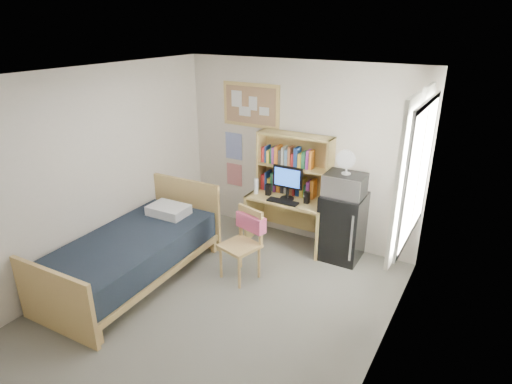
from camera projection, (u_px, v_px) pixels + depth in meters
The scene contains 26 objects.
floor at pixel (217, 307), 4.95m from camera, with size 3.60×4.20×0.02m, color gray.
ceiling at pixel (207, 76), 3.98m from camera, with size 3.60×4.20×0.02m, color silver.
wall_back at pixel (298, 153), 6.14m from camera, with size 3.60×0.04×2.60m, color silver.
wall_front at pixel (24, 315), 2.78m from camera, with size 3.60×0.04×2.60m, color silver.
wall_left at pixel (95, 174), 5.31m from camera, with size 0.04×4.20×2.60m, color silver.
wall_right at pixel (386, 247), 3.62m from camera, with size 0.04×4.20×2.60m, color silver.
window_unit at pixel (414, 172), 4.49m from camera, with size 0.10×1.40×1.70m, color white.
curtain_left at pixel (402, 183), 4.18m from camera, with size 0.04×0.55×1.70m, color silver.
curtain_right at pixel (419, 161), 4.82m from camera, with size 0.04×0.55×1.70m, color silver.
bulletin_board at pixel (251, 105), 6.26m from camera, with size 0.94×0.03×0.64m, color #A78058.
poster_wave at pixel (234, 146), 6.67m from camera, with size 0.30×0.01×0.42m, color #2A41AA.
poster_japan at pixel (234, 174), 6.85m from camera, with size 0.28×0.01×0.36m, color red.
desk at pixel (288, 220), 6.24m from camera, with size 1.16×0.58×0.73m, color #DFC06D.
desk_chair at pixel (240, 245), 5.34m from camera, with size 0.46×0.46×0.93m, color #D9B167.
mini_fridge at pixel (342, 226), 5.83m from camera, with size 0.55×0.55×0.93m, color black.
bed at pixel (133, 259), 5.35m from camera, with size 1.11×2.22×0.61m, color black.
hutch at pixel (294, 165), 6.05m from camera, with size 1.09×0.28×0.89m, color #DFC06D.
monitor at pixel (287, 184), 5.96m from camera, with size 0.44×0.03×0.47m, color black.
keyboard at pixel (283, 202), 5.93m from camera, with size 0.44×0.14×0.02m, color black.
speaker_left at pixel (268, 190), 6.16m from camera, with size 0.07×0.07×0.17m, color black.
speaker_right at pixel (307, 198), 5.88m from camera, with size 0.07×0.07×0.17m, color black.
water_bottle at pixel (256, 186), 6.20m from camera, with size 0.07×0.07×0.23m, color white.
hoodie at pixel (251, 222), 5.38m from camera, with size 0.42×0.13×0.20m, color #E35681.
microwave at pixel (345, 185), 5.58m from camera, with size 0.51×0.39×0.30m, color #BDBCC1.
desk_fan at pixel (347, 163), 5.47m from camera, with size 0.24×0.24×0.30m, color white.
pillow at pixel (169, 210), 5.83m from camera, with size 0.53×0.37×0.13m, color white.
Camera 1 is at (2.46, -3.30, 3.09)m, focal length 30.00 mm.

